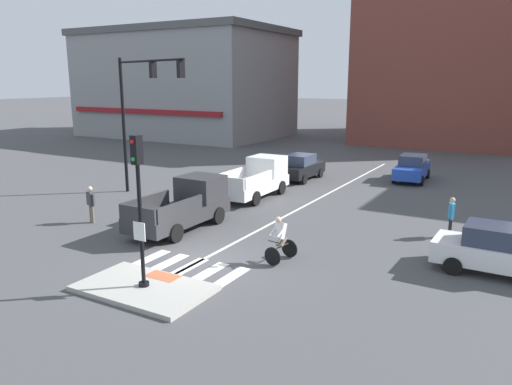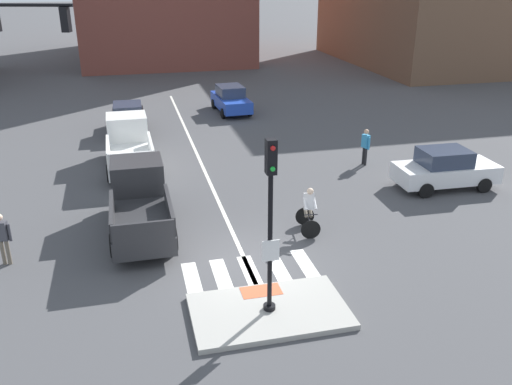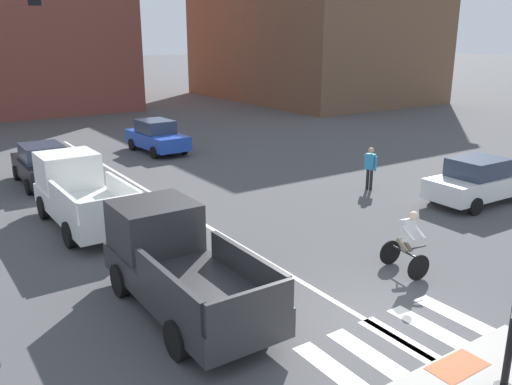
# 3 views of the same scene
# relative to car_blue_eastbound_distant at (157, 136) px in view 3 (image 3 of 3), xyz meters

# --- Properties ---
(ground_plane) EXTENTS (300.00, 300.00, 0.00)m
(ground_plane) POSITION_rel_car_blue_eastbound_distant_xyz_m (-3.23, -18.43, -0.81)
(ground_plane) COLOR #474749
(tactile_pad_front) EXTENTS (1.10, 0.60, 0.01)m
(tactile_pad_front) POSITION_rel_car_blue_eastbound_distant_xyz_m (-3.23, -20.35, -0.66)
(tactile_pad_front) COLOR #DB5B38
(tactile_pad_front) RESTS_ON traffic_island
(crosswalk_stripe_a) EXTENTS (0.44, 1.80, 0.01)m
(crosswalk_stripe_a) POSITION_rel_car_blue_eastbound_distant_xyz_m (-4.97, -19.00, -0.81)
(crosswalk_stripe_a) COLOR silver
(crosswalk_stripe_a) RESTS_ON ground
(crosswalk_stripe_b) EXTENTS (0.44, 1.80, 0.01)m
(crosswalk_stripe_b) POSITION_rel_car_blue_eastbound_distant_xyz_m (-4.10, -19.00, -0.81)
(crosswalk_stripe_b) COLOR silver
(crosswalk_stripe_b) RESTS_ON ground
(crosswalk_stripe_c) EXTENTS (0.44, 1.80, 0.01)m
(crosswalk_stripe_c) POSITION_rel_car_blue_eastbound_distant_xyz_m (-3.23, -19.00, -0.81)
(crosswalk_stripe_c) COLOR silver
(crosswalk_stripe_c) RESTS_ON ground
(crosswalk_stripe_d) EXTENTS (0.44, 1.80, 0.01)m
(crosswalk_stripe_d) POSITION_rel_car_blue_eastbound_distant_xyz_m (-2.37, -19.00, -0.81)
(crosswalk_stripe_d) COLOR silver
(crosswalk_stripe_d) RESTS_ON ground
(crosswalk_stripe_e) EXTENTS (0.44, 1.80, 0.01)m
(crosswalk_stripe_e) POSITION_rel_car_blue_eastbound_distant_xyz_m (-1.50, -19.00, -0.81)
(crosswalk_stripe_e) COLOR silver
(crosswalk_stripe_e) RESTS_ON ground
(lane_centre_line) EXTENTS (0.14, 28.00, 0.01)m
(lane_centre_line) POSITION_rel_car_blue_eastbound_distant_xyz_m (-3.24, -8.43, -0.81)
(lane_centre_line) COLOR silver
(lane_centre_line) RESTS_ON ground
(building_far_block) EXTENTS (15.42, 21.75, 13.75)m
(building_far_block) POSITION_rel_car_blue_eastbound_distant_xyz_m (22.27, 15.00, 6.08)
(building_far_block) COLOR brown
(building_far_block) RESTS_ON ground
(car_blue_eastbound_distant) EXTENTS (2.01, 4.19, 1.64)m
(car_blue_eastbound_distant) POSITION_rel_car_blue_eastbound_distant_xyz_m (0.00, 0.00, 0.00)
(car_blue_eastbound_distant) COLOR #2347B7
(car_blue_eastbound_distant) RESTS_ON ground
(car_black_westbound_distant) EXTENTS (1.88, 4.12, 1.64)m
(car_black_westbound_distant) POSITION_rel_car_blue_eastbound_distant_xyz_m (-6.30, -3.20, 0.00)
(car_black_westbound_distant) COLOR black
(car_black_westbound_distant) RESTS_ON ground
(car_white_cross_right) EXTENTS (4.14, 1.93, 1.64)m
(car_white_cross_right) POSITION_rel_car_blue_eastbound_distant_xyz_m (5.98, -14.42, 0.00)
(car_white_cross_right) COLOR white
(car_white_cross_right) RESTS_ON ground
(pickup_truck_white_westbound_far) EXTENTS (2.11, 5.12, 2.08)m
(pickup_truck_white_westbound_far) POSITION_rel_car_blue_eastbound_distant_xyz_m (-6.40, -8.65, 0.17)
(pickup_truck_white_westbound_far) COLOR white
(pickup_truck_white_westbound_far) RESTS_ON ground
(pickup_truck_charcoal_westbound_near) EXTENTS (2.07, 5.10, 2.08)m
(pickup_truck_charcoal_westbound_near) POSITION_rel_car_blue_eastbound_distant_xyz_m (-6.21, -15.25, 0.17)
(pickup_truck_charcoal_westbound_near) COLOR #2D2D30
(pickup_truck_charcoal_westbound_near) RESTS_ON ground
(cyclist) EXTENTS (0.80, 1.17, 1.68)m
(cyclist) POSITION_rel_car_blue_eastbound_distant_xyz_m (-0.74, -16.99, 0.06)
(cyclist) COLOR black
(cyclist) RESTS_ON ground
(pedestrian_waiting_far_side) EXTENTS (0.29, 0.54, 1.67)m
(pedestrian_waiting_far_side) POSITION_rel_car_blue_eastbound_distant_xyz_m (4.00, -11.06, 0.17)
(pedestrian_waiting_far_side) COLOR black
(pedestrian_waiting_far_side) RESTS_ON ground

